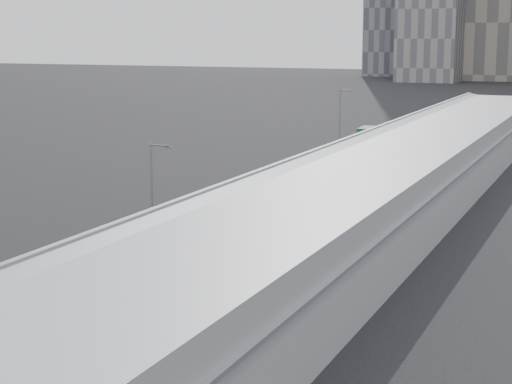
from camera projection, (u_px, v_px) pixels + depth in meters
The scene contains 20 objects.
sidewalk at pixel (345, 220), 81.31m from camera, with size 10.00×170.00×0.12m, color gray.
lane_line at pixel (244, 212), 85.40m from camera, with size 0.12×160.00×0.02m, color gold.
depot at pixel (387, 188), 79.13m from camera, with size 12.45×160.40×7.20m.
bus_1 at pixel (61, 304), 50.83m from camera, with size 3.83×13.83×3.99m.
bus_2 at pixel (174, 247), 65.39m from camera, with size 3.46×12.21×3.52m.
bus_3 at pixel (252, 210), 78.81m from camera, with size 2.82×12.58×3.68m.
bus_4 at pixel (310, 186), 90.79m from camera, with size 3.67×13.27×3.83m.
bus_5 at pixel (339, 170), 102.02m from camera, with size 2.93×12.46×3.62m.
bus_6 at pixel (373, 153), 115.77m from camera, with size 3.42×13.23×3.83m.
bus_7 at pixel (396, 143), 126.76m from camera, with size 2.94×12.84×3.73m.
bus_8 at pixel (419, 132), 139.92m from camera, with size 3.78×14.06×4.06m.
bus_9 at pixel (438, 124), 153.99m from camera, with size 3.27×12.81×3.71m.
bus_10 at pixel (450, 118), 164.10m from camera, with size 3.69×13.21×3.81m.
tree_1 at pixel (200, 233), 59.81m from camera, with size 1.64×1.64×4.68m.
tree_2 at pixel (306, 188), 80.61m from camera, with size 2.29×2.29×4.36m.
tree_3 at pixel (375, 160), 100.90m from camera, with size 1.42×1.42×3.67m.
street_lamp_near at pixel (154, 184), 73.06m from camera, with size 2.04×0.22×8.35m.
street_lamp_far at pixel (341, 119), 121.07m from camera, with size 2.04×0.22×9.81m.
shipping_container at pixel (368, 135), 140.40m from camera, with size 2.56×5.41×2.44m, color #123C1F.
suv at pixel (408, 126), 157.35m from camera, with size 2.82×6.11×1.70m, color black.
Camera 1 is at (32.63, -21.33, 17.53)m, focal length 60.00 mm.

